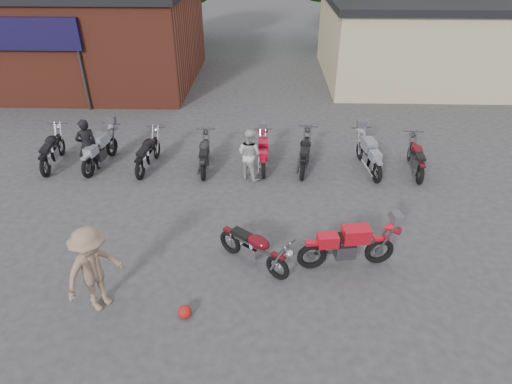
{
  "coord_description": "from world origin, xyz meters",
  "views": [
    {
      "loc": [
        0.68,
        -6.77,
        6.37
      ],
      "look_at": [
        0.41,
        2.12,
        0.9
      ],
      "focal_mm": 30.0,
      "sensor_mm": 36.0,
      "label": 1
    }
  ],
  "objects_px": {
    "row_bike_1": "(100,148)",
    "row_bike_6": "(369,153)",
    "sportbike": "(349,243)",
    "person_tan": "(94,270)",
    "row_bike_3": "(205,153)",
    "row_bike_5": "(305,151)",
    "row_bike_0": "(51,148)",
    "person_dark": "(87,145)",
    "vintage_motorcycle": "(254,246)",
    "row_bike_7": "(417,156)",
    "row_bike_4": "(263,152)",
    "person_light": "(249,154)",
    "helmet": "(185,312)",
    "row_bike_2": "(148,151)"
  },
  "relations": [
    {
      "from": "helmet",
      "to": "person_tan",
      "type": "height_order",
      "value": "person_tan"
    },
    {
      "from": "vintage_motorcycle",
      "to": "sportbike",
      "type": "distance_m",
      "value": 2.04
    },
    {
      "from": "person_dark",
      "to": "vintage_motorcycle",
      "type": "bearing_deg",
      "value": 106.37
    },
    {
      "from": "helmet",
      "to": "person_light",
      "type": "height_order",
      "value": "person_light"
    },
    {
      "from": "helmet",
      "to": "row_bike_7",
      "type": "bearing_deg",
      "value": 44.66
    },
    {
      "from": "sportbike",
      "to": "helmet",
      "type": "xyz_separation_m",
      "value": [
        -3.32,
        -1.59,
        -0.48
      ]
    },
    {
      "from": "row_bike_7",
      "to": "person_dark",
      "type": "bearing_deg",
      "value": 96.11
    },
    {
      "from": "row_bike_1",
      "to": "row_bike_3",
      "type": "relative_size",
      "value": 1.07
    },
    {
      "from": "helmet",
      "to": "row_bike_7",
      "type": "relative_size",
      "value": 0.14
    },
    {
      "from": "row_bike_1",
      "to": "row_bike_5",
      "type": "relative_size",
      "value": 1.01
    },
    {
      "from": "person_tan",
      "to": "row_bike_3",
      "type": "distance_m",
      "value": 5.9
    },
    {
      "from": "row_bike_5",
      "to": "row_bike_2",
      "type": "bearing_deg",
      "value": 99.6
    },
    {
      "from": "person_tan",
      "to": "row_bike_7",
      "type": "bearing_deg",
      "value": -17.87
    },
    {
      "from": "row_bike_1",
      "to": "row_bike_6",
      "type": "relative_size",
      "value": 1.01
    },
    {
      "from": "row_bike_4",
      "to": "row_bike_7",
      "type": "relative_size",
      "value": 0.96
    },
    {
      "from": "person_tan",
      "to": "row_bike_1",
      "type": "bearing_deg",
      "value": 54.31
    },
    {
      "from": "row_bike_0",
      "to": "person_dark",
      "type": "bearing_deg",
      "value": -109.63
    },
    {
      "from": "helmet",
      "to": "row_bike_2",
      "type": "height_order",
      "value": "row_bike_2"
    },
    {
      "from": "row_bike_5",
      "to": "row_bike_4",
      "type": "bearing_deg",
      "value": 97.49
    },
    {
      "from": "row_bike_7",
      "to": "row_bike_6",
      "type": "bearing_deg",
      "value": 91.52
    },
    {
      "from": "helmet",
      "to": "person_dark",
      "type": "relative_size",
      "value": 0.16
    },
    {
      "from": "person_light",
      "to": "row_bike_4",
      "type": "distance_m",
      "value": 0.82
    },
    {
      "from": "row_bike_4",
      "to": "row_bike_5",
      "type": "xyz_separation_m",
      "value": [
        1.28,
        -0.02,
        0.05
      ]
    },
    {
      "from": "sportbike",
      "to": "row_bike_4",
      "type": "height_order",
      "value": "sportbike"
    },
    {
      "from": "sportbike",
      "to": "person_tan",
      "type": "relative_size",
      "value": 1.12
    },
    {
      "from": "person_tan",
      "to": "row_bike_2",
      "type": "bearing_deg",
      "value": 40.18
    },
    {
      "from": "sportbike",
      "to": "person_tan",
      "type": "xyz_separation_m",
      "value": [
        -5.01,
        -1.35,
        0.32
      ]
    },
    {
      "from": "person_dark",
      "to": "row_bike_3",
      "type": "height_order",
      "value": "person_dark"
    },
    {
      "from": "row_bike_0",
      "to": "row_bike_1",
      "type": "xyz_separation_m",
      "value": [
        1.51,
        0.02,
        0.01
      ]
    },
    {
      "from": "person_light",
      "to": "row_bike_5",
      "type": "height_order",
      "value": "person_light"
    },
    {
      "from": "helmet",
      "to": "row_bike_4",
      "type": "distance_m",
      "value": 6.31
    },
    {
      "from": "vintage_motorcycle",
      "to": "person_tan",
      "type": "xyz_separation_m",
      "value": [
        -2.97,
        -1.27,
        0.39
      ]
    },
    {
      "from": "vintage_motorcycle",
      "to": "row_bike_3",
      "type": "height_order",
      "value": "row_bike_3"
    },
    {
      "from": "vintage_motorcycle",
      "to": "row_bike_4",
      "type": "height_order",
      "value": "vintage_motorcycle"
    },
    {
      "from": "row_bike_3",
      "to": "row_bike_5",
      "type": "bearing_deg",
      "value": -90.7
    },
    {
      "from": "helmet",
      "to": "person_tan",
      "type": "distance_m",
      "value": 1.89
    },
    {
      "from": "vintage_motorcycle",
      "to": "row_bike_5",
      "type": "distance_m",
      "value": 4.82
    },
    {
      "from": "sportbike",
      "to": "row_bike_2",
      "type": "distance_m",
      "value": 7.04
    },
    {
      "from": "row_bike_3",
      "to": "row_bike_6",
      "type": "height_order",
      "value": "row_bike_6"
    },
    {
      "from": "person_light",
      "to": "row_bike_0",
      "type": "height_order",
      "value": "person_light"
    },
    {
      "from": "vintage_motorcycle",
      "to": "row_bike_6",
      "type": "relative_size",
      "value": 0.93
    },
    {
      "from": "helmet",
      "to": "vintage_motorcycle",
      "type": "bearing_deg",
      "value": 49.66
    },
    {
      "from": "person_tan",
      "to": "row_bike_6",
      "type": "xyz_separation_m",
      "value": [
        6.32,
        5.81,
        -0.35
      ]
    },
    {
      "from": "row_bike_5",
      "to": "row_bike_6",
      "type": "height_order",
      "value": "row_bike_6"
    },
    {
      "from": "row_bike_3",
      "to": "row_bike_0",
      "type": "bearing_deg",
      "value": 85.37
    },
    {
      "from": "row_bike_0",
      "to": "vintage_motorcycle",
      "type": "bearing_deg",
      "value": -131.65
    },
    {
      "from": "row_bike_4",
      "to": "helmet",
      "type": "bearing_deg",
      "value": 165.37
    },
    {
      "from": "person_dark",
      "to": "person_light",
      "type": "bearing_deg",
      "value": 142.08
    },
    {
      "from": "sportbike",
      "to": "person_light",
      "type": "bearing_deg",
      "value": 112.4
    },
    {
      "from": "sportbike",
      "to": "row_bike_0",
      "type": "xyz_separation_m",
      "value": [
        -8.51,
        4.51,
        -0.02
      ]
    }
  ]
}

